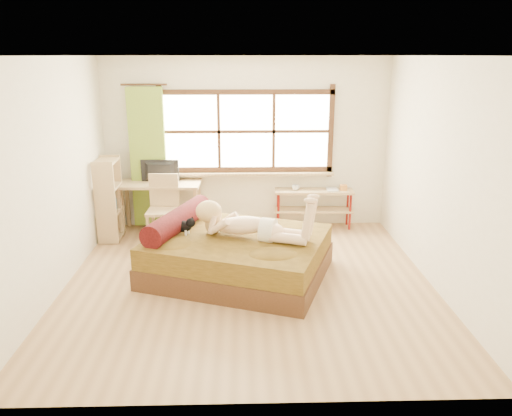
{
  "coord_description": "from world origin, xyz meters",
  "views": [
    {
      "loc": [
        -0.07,
        -5.65,
        2.71
      ],
      "look_at": [
        0.1,
        0.2,
        0.91
      ],
      "focal_mm": 35.0,
      "sensor_mm": 36.0,
      "label": 1
    }
  ],
  "objects_px": {
    "chair": "(163,204)",
    "bookshelf": "(109,199)",
    "woman": "(250,213)",
    "kitten": "(181,224)",
    "desk": "(160,189)",
    "bed": "(234,254)",
    "pipe_shelf": "(315,200)"
  },
  "relations": [
    {
      "from": "chair",
      "to": "bookshelf",
      "type": "xyz_separation_m",
      "value": [
        -0.82,
        0.03,
        0.08
      ]
    },
    {
      "from": "woman",
      "to": "kitten",
      "type": "distance_m",
      "value": 0.9
    },
    {
      "from": "desk",
      "to": "bookshelf",
      "type": "relative_size",
      "value": 1.04
    },
    {
      "from": "kitten",
      "to": "bookshelf",
      "type": "relative_size",
      "value": 0.26
    },
    {
      "from": "woman",
      "to": "desk",
      "type": "bearing_deg",
      "value": 148.13
    },
    {
      "from": "woman",
      "to": "bookshelf",
      "type": "bearing_deg",
      "value": 165.5
    },
    {
      "from": "bed",
      "to": "chair",
      "type": "xyz_separation_m",
      "value": [
        -1.09,
        1.34,
        0.27
      ]
    },
    {
      "from": "chair",
      "to": "pipe_shelf",
      "type": "relative_size",
      "value": 0.79
    },
    {
      "from": "chair",
      "to": "bookshelf",
      "type": "bearing_deg",
      "value": 179.56
    },
    {
      "from": "bed",
      "to": "woman",
      "type": "relative_size",
      "value": 1.73
    },
    {
      "from": "bed",
      "to": "bookshelf",
      "type": "relative_size",
      "value": 2.07
    },
    {
      "from": "chair",
      "to": "pipe_shelf",
      "type": "bearing_deg",
      "value": 13.4
    },
    {
      "from": "kitten",
      "to": "bed",
      "type": "bearing_deg",
      "value": 13.02
    },
    {
      "from": "kitten",
      "to": "bookshelf",
      "type": "height_order",
      "value": "bookshelf"
    },
    {
      "from": "kitten",
      "to": "bookshelf",
      "type": "distance_m",
      "value": 1.79
    },
    {
      "from": "woman",
      "to": "desk",
      "type": "distance_m",
      "value": 2.25
    },
    {
      "from": "chair",
      "to": "bookshelf",
      "type": "distance_m",
      "value": 0.82
    },
    {
      "from": "kitten",
      "to": "chair",
      "type": "distance_m",
      "value": 1.33
    },
    {
      "from": "bed",
      "to": "bookshelf",
      "type": "xyz_separation_m",
      "value": [
        -1.9,
        1.38,
        0.34
      ]
    },
    {
      "from": "bed",
      "to": "pipe_shelf",
      "type": "relative_size",
      "value": 2.03
    },
    {
      "from": "bed",
      "to": "woman",
      "type": "xyz_separation_m",
      "value": [
        0.2,
        -0.07,
        0.56
      ]
    },
    {
      "from": "bed",
      "to": "kitten",
      "type": "height_order",
      "value": "bed"
    },
    {
      "from": "chair",
      "to": "bed",
      "type": "bearing_deg",
      "value": -49.06
    },
    {
      "from": "kitten",
      "to": "chair",
      "type": "relative_size",
      "value": 0.32
    },
    {
      "from": "kitten",
      "to": "pipe_shelf",
      "type": "relative_size",
      "value": 0.25
    },
    {
      "from": "chair",
      "to": "kitten",
      "type": "bearing_deg",
      "value": -69.8
    },
    {
      "from": "woman",
      "to": "chair",
      "type": "bearing_deg",
      "value": 152.35
    },
    {
      "from": "kitten",
      "to": "chair",
      "type": "bearing_deg",
      "value": 128.24
    },
    {
      "from": "bookshelf",
      "to": "kitten",
      "type": "bearing_deg",
      "value": -48.05
    },
    {
      "from": "woman",
      "to": "chair",
      "type": "xyz_separation_m",
      "value": [
        -1.29,
        1.41,
        -0.29
      ]
    },
    {
      "from": "desk",
      "to": "pipe_shelf",
      "type": "height_order",
      "value": "desk"
    },
    {
      "from": "woman",
      "to": "bookshelf",
      "type": "relative_size",
      "value": 1.19
    }
  ]
}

